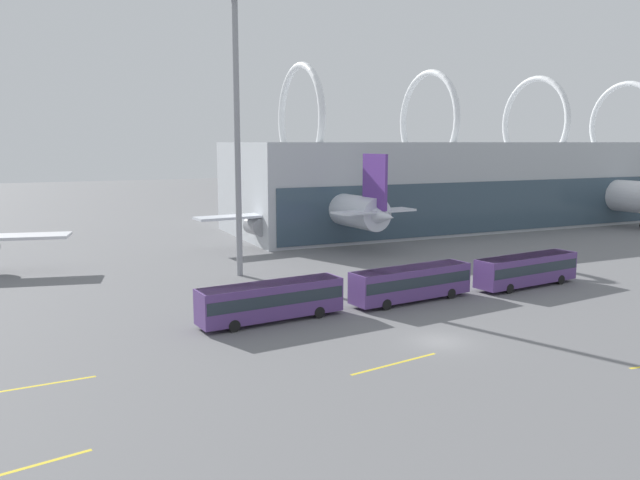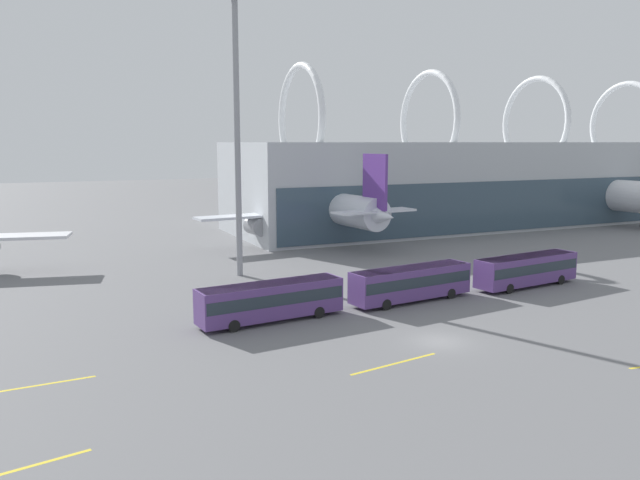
% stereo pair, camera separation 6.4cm
% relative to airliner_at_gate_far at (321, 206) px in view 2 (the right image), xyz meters
% --- Properties ---
extents(ground_plane, '(440.00, 440.00, 0.00)m').
position_rel_airliner_at_gate_far_xyz_m(ground_plane, '(-12.48, -48.33, -5.32)').
color(ground_plane, slate).
extents(terminal_building, '(117.51, 25.48, 27.39)m').
position_rel_airliner_at_gate_far_xyz_m(terminal_building, '(47.98, 6.65, 2.55)').
color(terminal_building, '#B2B7BC').
rests_on(terminal_building, ground_plane).
extents(airliner_at_gate_far, '(40.26, 37.73, 13.45)m').
position_rel_airliner_at_gate_far_xyz_m(airliner_at_gate_far, '(0.00, 0.00, 0.00)').
color(airliner_at_gate_far, silver).
rests_on(airliner_at_gate_far, ground_plane).
extents(airliner_parked_remote, '(40.51, 39.21, 14.50)m').
position_rel_airliner_at_gate_far_xyz_m(airliner_parked_remote, '(55.55, 0.11, 0.13)').
color(airliner_parked_remote, white).
rests_on(airliner_parked_remote, ground_plane).
extents(shuttle_bus_0, '(12.89, 4.04, 3.27)m').
position_rel_airliner_at_gate_far_xyz_m(shuttle_bus_0, '(-22.20, -37.81, -3.40)').
color(shuttle_bus_0, '#56387A').
rests_on(shuttle_bus_0, ground_plane).
extents(shuttle_bus_1, '(12.91, 4.24, 3.27)m').
position_rel_airliner_at_gate_far_xyz_m(shuttle_bus_1, '(-7.83, -37.11, -3.40)').
color(shuttle_bus_1, '#56387A').
rests_on(shuttle_bus_1, ground_plane).
extents(shuttle_bus_2, '(12.91, 4.24, 3.27)m').
position_rel_airliner_at_gate_far_xyz_m(shuttle_bus_2, '(6.54, -36.93, -3.40)').
color(shuttle_bus_2, '#56387A').
rests_on(shuttle_bus_2, ground_plane).
extents(floodlight_mast, '(2.38, 2.38, 30.88)m').
position_rel_airliner_at_gate_far_xyz_m(floodlight_mast, '(-19.06, -19.09, 12.86)').
color(floodlight_mast, gray).
rests_on(floodlight_mast, ground_plane).
extents(lane_stripe_1, '(7.45, 1.45, 0.01)m').
position_rel_airliner_at_gate_far_xyz_m(lane_stripe_1, '(-18.14, -51.04, -5.32)').
color(lane_stripe_1, yellow).
rests_on(lane_stripe_1, ground_plane).
extents(lane_stripe_4, '(9.13, 1.34, 0.01)m').
position_rel_airliner_at_gate_far_xyz_m(lane_stripe_4, '(8.53, -31.90, -5.32)').
color(lane_stripe_4, yellow).
rests_on(lane_stripe_4, ground_plane).
extents(lane_stripe_5, '(8.42, 0.61, 0.01)m').
position_rel_airliner_at_gate_far_xyz_m(lane_stripe_5, '(-41.11, -45.09, -5.32)').
color(lane_stripe_5, yellow).
rests_on(lane_stripe_5, ground_plane).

